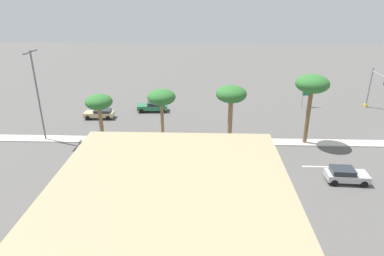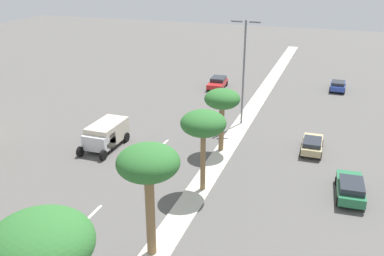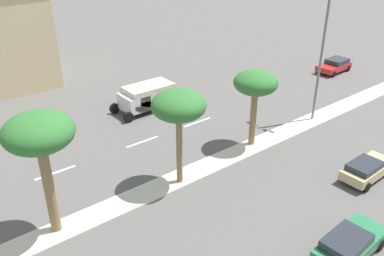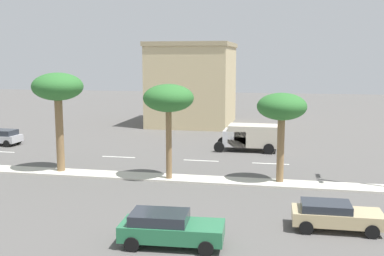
% 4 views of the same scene
% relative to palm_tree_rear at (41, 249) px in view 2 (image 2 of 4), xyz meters
% --- Properties ---
extents(ground_plane, '(160.00, 160.00, 0.00)m').
position_rel_palm_tree_rear_xyz_m(ground_plane, '(-0.00, 21.68, -7.08)').
color(ground_plane, '#565451').
extents(median_curb, '(1.80, 87.83, 0.12)m').
position_rel_palm_tree_rear_xyz_m(median_curb, '(-0.00, 31.44, -7.02)').
color(median_curb, beige).
rests_on(median_curb, ground).
extents(lane_stripe_near, '(0.20, 2.80, 0.01)m').
position_rel_palm_tree_rear_xyz_m(lane_stripe_near, '(-5.84, 11.15, -7.08)').
color(lane_stripe_near, silver).
rests_on(lane_stripe_near, ground).
extents(lane_stripe_inboard, '(0.20, 2.80, 0.01)m').
position_rel_palm_tree_rear_xyz_m(lane_stripe_inboard, '(-5.84, 18.03, -7.08)').
color(lane_stripe_inboard, silver).
rests_on(lane_stripe_inboard, ground).
extents(lane_stripe_rear, '(0.20, 2.80, 0.01)m').
position_rel_palm_tree_rear_xyz_m(lane_stripe_rear, '(-5.84, 23.45, -7.08)').
color(lane_stripe_rear, silver).
rests_on(lane_stripe_rear, ground).
extents(palm_tree_rear, '(3.73, 3.73, 8.18)m').
position_rel_palm_tree_rear_xyz_m(palm_tree_rear, '(0.00, 0.00, 0.00)').
color(palm_tree_rear, brown).
rests_on(palm_tree_rear, median_curb).
extents(palm_tree_front, '(3.50, 3.50, 6.90)m').
position_rel_palm_tree_rear_xyz_m(palm_tree_front, '(-0.24, 8.98, -1.23)').
color(palm_tree_front, olive).
rests_on(palm_tree_front, median_curb).
extents(palm_tree_mid, '(3.29, 3.29, 6.23)m').
position_rel_palm_tree_rear_xyz_m(palm_tree_mid, '(0.29, 16.98, -1.74)').
color(palm_tree_mid, olive).
rests_on(palm_tree_mid, median_curb).
extents(palm_tree_trailing, '(3.14, 3.14, 5.72)m').
position_rel_palm_tree_rear_xyz_m(palm_tree_trailing, '(-0.33, 24.19, -2.24)').
color(palm_tree_trailing, olive).
rests_on(palm_tree_trailing, median_curb).
extents(street_lamp_center, '(2.90, 0.24, 10.66)m').
position_rel_palm_tree_rear_xyz_m(street_lamp_center, '(-0.12, 31.31, -0.78)').
color(street_lamp_center, slate).
rests_on(street_lamp_center, median_curb).
extents(sedan_red_left, '(2.26, 4.31, 1.40)m').
position_rel_palm_tree_rear_xyz_m(sedan_red_left, '(-6.26, 43.43, -6.33)').
color(sedan_red_left, red).
rests_on(sedan_red_left, ground).
extents(sedan_blue_outboard, '(1.96, 3.84, 1.33)m').
position_rel_palm_tree_rear_xyz_m(sedan_blue_outboard, '(9.11, 47.51, -6.36)').
color(sedan_blue_outboard, '#2D47AD').
rests_on(sedan_blue_outboard, ground).
extents(sedan_tan_rear, '(1.91, 4.13, 1.31)m').
position_rel_palm_tree_rear_xyz_m(sedan_tan_rear, '(7.47, 26.77, -6.36)').
color(sedan_tan_rear, tan).
rests_on(sedan_tan_rear, ground).
extents(sedan_green_leading, '(2.17, 4.53, 1.46)m').
position_rel_palm_tree_rear_xyz_m(sedan_green_leading, '(10.74, 19.64, -6.30)').
color(sedan_green_leading, '#287047').
rests_on(sedan_green_leading, ground).
extents(box_truck, '(2.60, 5.42, 2.28)m').
position_rel_palm_tree_rear_xyz_m(box_truck, '(-10.59, 21.39, -5.81)').
color(box_truck, silver).
rests_on(box_truck, ground).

